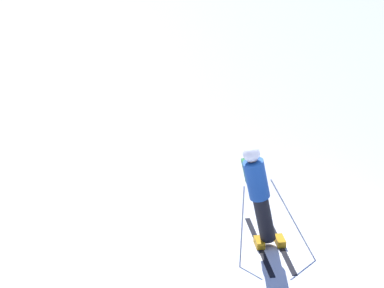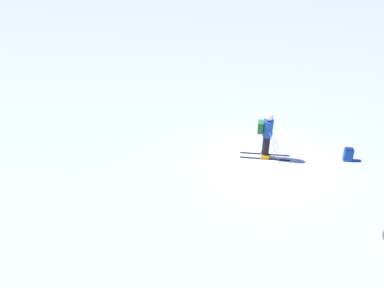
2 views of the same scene
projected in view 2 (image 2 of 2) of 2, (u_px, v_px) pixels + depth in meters
ground_plane at (268, 160)px, 13.54m from camera, size 300.00×300.00×0.00m
skier at (267, 133)px, 13.09m from camera, size 1.45×1.80×1.92m
spare_backpack at (348, 155)px, 13.39m from camera, size 0.33×0.37×0.50m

